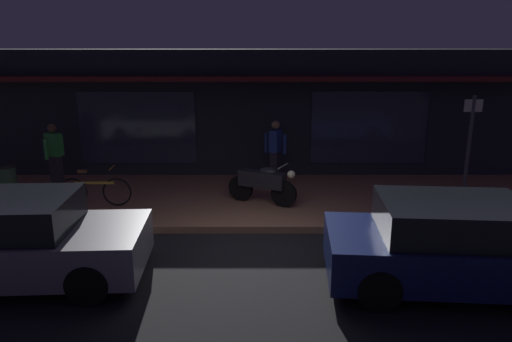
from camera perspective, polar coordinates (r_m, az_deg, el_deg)
The scene contains 11 objects.
ground_plane at distance 8.85m, azimuth -0.54°, elevation -9.98°, with size 60.00×60.00×0.00m, color black.
sidewalk_slab at distance 11.61m, azimuth -0.42°, elevation -3.42°, with size 18.00×4.00×0.15m, color #8C6047.
storefront_building at distance 14.54m, azimuth -0.35°, elevation 7.30°, with size 18.00×3.30×3.60m.
motorcycle at distance 10.94m, azimuth 0.82°, elevation -1.43°, with size 1.59×0.90×0.97m.
bicycle_parked at distance 11.42m, azimuth -18.79°, elevation -2.27°, with size 1.66×0.42×0.91m.
person_photographer at distance 13.09m, azimuth -23.00°, elevation 1.81°, with size 0.44×0.59×1.67m.
person_bystander at distance 12.53m, azimuth 2.28°, elevation 2.45°, with size 0.59×0.44×1.67m.
sign_post at distance 12.84m, azimuth 24.17°, elevation 3.66°, with size 0.44×0.09×2.40m.
trash_bin at distance 12.45m, azimuth -27.69°, elevation -1.28°, with size 0.48×0.48×0.93m.
parked_car_near at distance 8.60m, azimuth -27.32°, elevation -7.41°, with size 4.18×1.96×1.42m.
parked_car_far at distance 8.11m, azimuth 22.92°, elevation -8.20°, with size 4.22×2.07×1.42m.
Camera 1 is at (0.07, -8.03, 3.72)m, focal length 33.41 mm.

